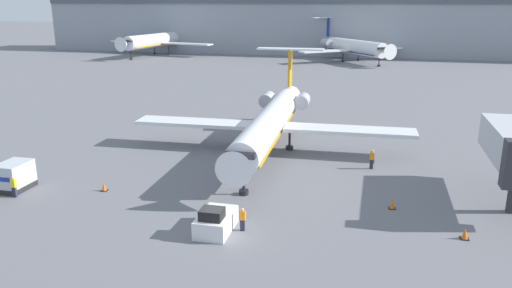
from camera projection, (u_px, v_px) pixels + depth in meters
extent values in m
plane|color=slate|center=(218.00, 234.00, 33.66)|extent=(600.00, 600.00, 0.00)
cube|color=#8C939E|center=(345.00, 29.00, 143.72)|extent=(180.00, 16.00, 14.24)
cube|color=#4C515B|center=(346.00, 1.00, 141.58)|extent=(180.00, 16.80, 1.20)
cylinder|color=silver|center=(269.00, 123.00, 50.37)|extent=(3.67, 25.00, 2.85)
cone|color=silver|center=(237.00, 165.00, 37.58)|extent=(2.92, 2.37, 2.85)
cube|color=black|center=(240.00, 155.00, 38.29)|extent=(2.44, 0.78, 0.44)
cone|color=silver|center=(289.00, 98.00, 63.56)|extent=(2.66, 3.21, 2.56)
cube|color=orange|center=(269.00, 132.00, 50.62)|extent=(3.30, 22.50, 0.20)
cube|color=silver|center=(350.00, 130.00, 50.16)|extent=(13.24, 3.55, 0.36)
cube|color=silver|center=(198.00, 123.00, 53.28)|extent=(13.24, 3.55, 0.36)
cylinder|color=#ADADB7|center=(302.00, 101.00, 59.69)|extent=(1.71, 2.92, 1.62)
cylinder|color=#ADADB7|center=(267.00, 99.00, 60.53)|extent=(1.71, 2.92, 1.62)
cube|color=orange|center=(290.00, 68.00, 63.11)|extent=(0.31, 2.21, 4.64)
cube|color=silver|center=(290.00, 49.00, 62.47)|extent=(8.40, 2.07, 0.20)
cylinder|color=black|center=(244.00, 184.00, 40.23)|extent=(0.24, 0.24, 1.79)
cylinder|color=black|center=(244.00, 192.00, 40.43)|extent=(0.80, 0.80, 0.40)
cylinder|color=black|center=(255.00, 139.00, 53.11)|extent=(0.24, 0.24, 1.79)
cylinder|color=black|center=(255.00, 146.00, 53.30)|extent=(0.80, 0.80, 0.40)
cylinder|color=black|center=(290.00, 141.00, 52.39)|extent=(0.24, 0.24, 1.79)
cylinder|color=black|center=(289.00, 148.00, 52.58)|extent=(0.80, 0.80, 0.40)
cube|color=silver|center=(216.00, 222.00, 33.96)|extent=(2.16, 3.67, 1.24)
cube|color=black|center=(212.00, 214.00, 32.94)|extent=(1.51, 1.32, 0.70)
cube|color=black|center=(224.00, 214.00, 35.66)|extent=(1.94, 0.30, 0.74)
cube|color=#232326|center=(16.00, 187.00, 41.51)|extent=(2.06, 2.86, 0.45)
cube|color=#B7BCC6|center=(14.00, 174.00, 41.19)|extent=(2.06, 2.86, 1.89)
cube|color=navy|center=(2.00, 179.00, 39.84)|extent=(1.44, 0.04, 0.36)
cube|color=#232838|center=(243.00, 225.00, 34.04)|extent=(0.32, 0.20, 0.80)
cube|color=orange|center=(242.00, 215.00, 33.84)|extent=(0.40, 0.24, 0.63)
sphere|color=tan|center=(242.00, 210.00, 33.73)|extent=(0.23, 0.23, 0.23)
cube|color=#232838|center=(371.00, 164.00, 46.51)|extent=(0.32, 0.20, 0.90)
cube|color=orange|center=(372.00, 156.00, 46.28)|extent=(0.40, 0.24, 0.71)
sphere|color=tan|center=(372.00, 151.00, 46.15)|extent=(0.26, 0.26, 0.26)
cube|color=#232838|center=(15.00, 192.00, 39.83)|extent=(0.32, 0.20, 0.84)
cube|color=yellow|center=(13.00, 183.00, 39.62)|extent=(0.40, 0.24, 0.66)
sphere|color=tan|center=(13.00, 178.00, 39.50)|extent=(0.24, 0.24, 0.24)
cube|color=black|center=(104.00, 191.00, 41.25)|extent=(0.53, 0.53, 0.04)
cone|color=orange|center=(104.00, 187.00, 41.15)|extent=(0.38, 0.38, 0.67)
cube|color=black|center=(392.00, 208.00, 37.72)|extent=(0.52, 0.52, 0.04)
cone|color=orange|center=(392.00, 203.00, 37.61)|extent=(0.37, 0.37, 0.76)
cube|color=black|center=(464.00, 239.00, 32.94)|extent=(0.58, 0.58, 0.04)
cone|color=orange|center=(465.00, 233.00, 32.84)|extent=(0.42, 0.42, 0.74)
cylinder|color=white|center=(355.00, 47.00, 126.26)|extent=(16.39, 19.77, 3.64)
cone|color=white|center=(386.00, 51.00, 115.26)|extent=(4.66, 4.53, 3.64)
cube|color=black|center=(383.00, 48.00, 116.11)|extent=(2.88, 2.44, 0.44)
cone|color=white|center=(328.00, 43.00, 137.74)|extent=(5.04, 5.17, 3.28)
cube|color=navy|center=(355.00, 52.00, 126.59)|extent=(14.75, 17.80, 0.20)
cube|color=white|center=(379.00, 49.00, 130.71)|extent=(12.28, 10.48, 0.36)
cube|color=white|center=(324.00, 51.00, 124.21)|extent=(12.28, 10.48, 0.36)
cylinder|color=#ADADB7|center=(344.00, 42.00, 135.36)|extent=(3.41, 3.60, 2.00)
cylinder|color=#ADADB7|center=(326.00, 43.00, 133.24)|extent=(3.41, 3.60, 2.00)
cube|color=navy|center=(327.00, 27.00, 137.24)|extent=(1.53, 1.89, 5.00)
cube|color=white|center=(327.00, 18.00, 136.55)|extent=(8.23, 6.91, 0.20)
cylinder|color=black|center=(379.00, 62.00, 118.19)|extent=(0.24, 0.24, 1.95)
cylinder|color=black|center=(379.00, 66.00, 118.41)|extent=(0.80, 0.80, 0.40)
cylinder|color=black|center=(343.00, 58.00, 127.61)|extent=(0.24, 0.24, 1.95)
cylinder|color=black|center=(343.00, 61.00, 127.83)|extent=(0.80, 0.80, 0.40)
cylinder|color=black|center=(358.00, 57.00, 129.46)|extent=(0.24, 0.24, 1.95)
cylinder|color=black|center=(358.00, 60.00, 129.67)|extent=(0.80, 0.80, 0.40)
cylinder|color=silver|center=(157.00, 40.00, 141.59)|extent=(8.56, 26.55, 3.74)
cone|color=silver|center=(124.00, 44.00, 128.77)|extent=(4.23, 3.63, 3.74)
cube|color=black|center=(127.00, 41.00, 129.63)|extent=(3.25, 1.28, 0.44)
cone|color=silver|center=(186.00, 37.00, 154.91)|extent=(4.07, 4.67, 3.37)
cube|color=orange|center=(157.00, 44.00, 141.93)|extent=(7.71, 23.90, 0.20)
cube|color=silver|center=(187.00, 44.00, 139.34)|extent=(14.99, 5.87, 0.36)
cube|color=silver|center=(134.00, 42.00, 146.62)|extent=(14.99, 5.87, 0.36)
cylinder|color=#ADADB7|center=(186.00, 36.00, 150.04)|extent=(2.52, 3.32, 2.00)
cylinder|color=#ADADB7|center=(171.00, 36.00, 152.24)|extent=(2.52, 3.32, 2.00)
cube|color=orange|center=(187.00, 22.00, 154.42)|extent=(0.64, 2.21, 5.00)
cube|color=silver|center=(186.00, 14.00, 153.72)|extent=(9.18, 3.44, 0.20)
cylinder|color=black|center=(131.00, 55.00, 131.80)|extent=(0.24, 0.24, 2.40)
cylinder|color=black|center=(131.00, 59.00, 132.08)|extent=(0.80, 0.80, 0.40)
cylinder|color=black|center=(155.00, 50.00, 145.09)|extent=(0.24, 0.24, 2.40)
cylinder|color=black|center=(155.00, 54.00, 145.36)|extent=(0.80, 0.80, 0.40)
cylinder|color=black|center=(169.00, 51.00, 143.16)|extent=(0.24, 0.24, 2.40)
cylinder|color=black|center=(169.00, 54.00, 143.44)|extent=(0.80, 0.80, 0.40)
cube|color=#B2B7BC|center=(509.00, 143.00, 38.61)|extent=(2.60, 9.81, 2.60)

